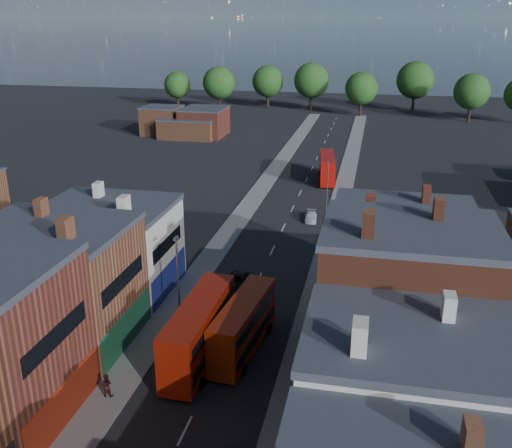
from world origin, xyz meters
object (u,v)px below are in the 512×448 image
at_px(car_3, 311,217).
at_px(ped_3, 313,370).
at_px(bus_2, 327,167).
at_px(ped_1, 106,385).
at_px(bus_0, 199,330).
at_px(bus_1, 243,325).
at_px(car_2, 238,281).

relative_size(car_3, ped_3, 2.26).
bearing_deg(bus_2, ped_3, -92.56).
distance_m(ped_1, ped_3, 15.23).
relative_size(bus_0, bus_1, 1.10).
relative_size(car_2, car_3, 1.15).
distance_m(car_3, ped_1, 42.40).
height_order(car_3, ped_3, ped_3).
height_order(bus_1, bus_2, bus_1).
height_order(bus_2, car_3, bus_2).
xyz_separation_m(bus_1, car_3, (1.61, 33.13, -1.86)).
relative_size(bus_1, ped_1, 5.83).
distance_m(car_3, ped_3, 36.41).
bearing_deg(bus_1, car_3, 93.53).
xyz_separation_m(car_2, ped_3, (9.41, -14.46, 0.35)).
height_order(bus_2, ped_1, bus_2).
relative_size(bus_0, bus_2, 1.10).
xyz_separation_m(bus_0, ped_3, (9.20, -0.96, -1.73)).
bearing_deg(car_3, ped_3, -87.25).
bearing_deg(car_2, ped_1, -108.86).
xyz_separation_m(bus_0, car_2, (-0.21, 13.51, -2.08)).
bearing_deg(bus_0, ped_1, -128.91).
height_order(car_3, ped_1, ped_1).
height_order(ped_1, ped_3, ped_1).
bearing_deg(car_2, ped_3, -61.68).
height_order(bus_0, bus_1, bus_0).
bearing_deg(bus_0, car_2, 92.20).
relative_size(bus_0, car_3, 3.04).
distance_m(bus_0, ped_1, 8.13).
xyz_separation_m(bus_0, ped_1, (-5.14, -6.07, -1.67)).
bearing_deg(ped_3, bus_1, 62.25).
distance_m(bus_2, ped_1, 62.43).
xyz_separation_m(bus_0, car_3, (4.70, 35.17, -2.14)).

